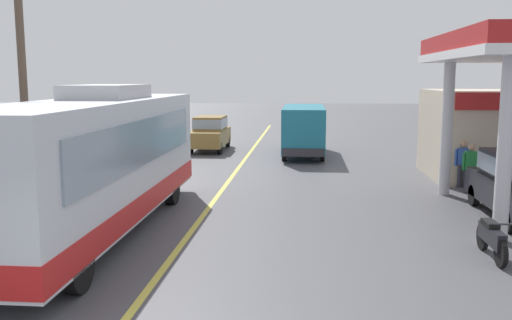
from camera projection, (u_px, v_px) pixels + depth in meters
ground at (243, 162)px, 25.63m from camera, size 120.00×120.00×0.00m
lane_divider_stripe at (228, 182)px, 20.70m from camera, size 0.16×50.00×0.01m
coach_bus_main at (95, 165)px, 13.74m from camera, size 2.60×11.04×3.69m
minibus_opposing_lane at (304, 126)px, 27.71m from camera, size 2.04×6.13×2.44m
motorcycle_parked_forecourt at (492, 238)px, 11.95m from camera, size 0.55×1.80×0.92m
pedestrian_near_pump at (471, 166)px, 18.65m from camera, size 0.55×0.22×1.66m
pedestrian_by_shop at (463, 161)px, 19.60m from camera, size 0.55×0.22×1.66m
car_trailing_behind_bus at (210, 131)px, 29.70m from camera, size 1.70×4.20×1.82m
utility_pole_roadside at (21, 53)px, 16.66m from camera, size 1.80×0.24×8.81m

